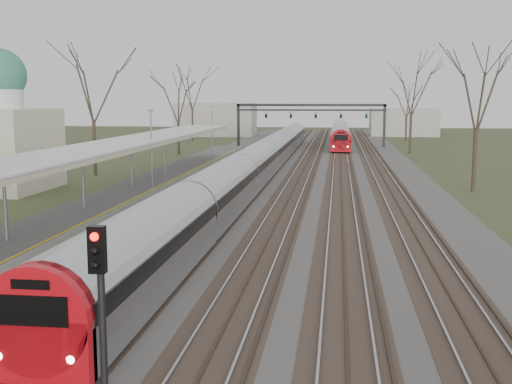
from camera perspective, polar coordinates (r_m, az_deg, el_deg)
track_bed at (r=61.36m, az=3.61°, el=2.02°), size 24.00×160.00×0.22m
platform at (r=45.77m, az=-9.56°, el=0.35°), size 3.50×69.00×1.00m
canopy at (r=41.14m, az=-11.49°, el=4.23°), size 4.10×50.00×3.11m
signal_gantry at (r=90.97m, az=4.89°, el=7.09°), size 21.00×0.59×6.08m
tree_west_far at (r=57.90m, az=-14.34°, el=9.30°), size 5.50×5.50×11.33m
tree_east_far at (r=48.88m, az=19.12°, el=8.49°), size 5.00×5.00×10.30m
train_near at (r=58.45m, az=0.72°, el=3.12°), size 2.62×90.21×3.05m
train_far at (r=101.75m, az=7.51°, el=5.23°), size 2.62×45.21×3.05m
signal_post at (r=14.03m, az=-13.70°, el=-8.40°), size 0.35×0.45×4.10m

